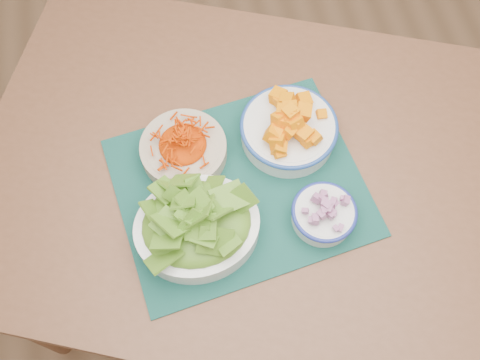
% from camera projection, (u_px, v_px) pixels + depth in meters
% --- Properties ---
extents(table, '(1.47, 1.25, 0.75)m').
position_uv_depth(table, '(271.00, 192.00, 1.19)').
color(table, brown).
rests_on(table, ground).
extents(placemat, '(0.54, 0.46, 0.00)m').
position_uv_depth(placemat, '(240.00, 187.00, 1.09)').
color(placemat, '#0A2E29').
rests_on(placemat, table).
extents(carrot_bowl, '(0.21, 0.21, 0.07)m').
position_uv_depth(carrot_bowl, '(183.00, 147.00, 1.09)').
color(carrot_bowl, tan).
rests_on(carrot_bowl, placemat).
extents(squash_bowl, '(0.26, 0.26, 0.10)m').
position_uv_depth(squash_bowl, '(289.00, 126.00, 1.09)').
color(squash_bowl, silver).
rests_on(squash_bowl, placemat).
extents(lettuce_bowl, '(0.25, 0.22, 0.10)m').
position_uv_depth(lettuce_bowl, '(197.00, 224.00, 1.00)').
color(lettuce_bowl, white).
rests_on(lettuce_bowl, placemat).
extents(onion_bowl, '(0.15, 0.15, 0.06)m').
position_uv_depth(onion_bowl, '(324.00, 213.00, 1.03)').
color(onion_bowl, silver).
rests_on(onion_bowl, placemat).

